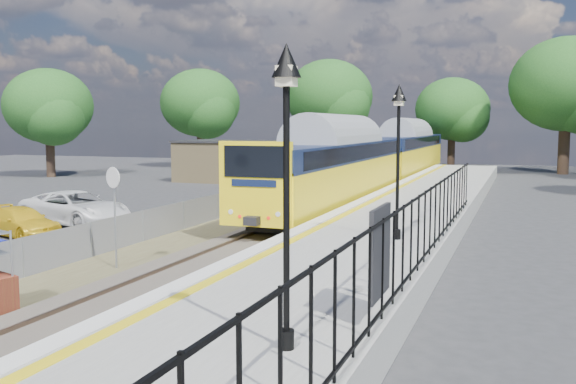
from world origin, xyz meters
The scene contains 14 objects.
ground centered at (0.00, 0.00, 0.00)m, with size 120.00×120.00×0.00m, color #2D2D30.
track_bed centered at (-0.47, 9.67, 0.09)m, with size 5.90×80.00×0.29m.
platform centered at (4.20, 8.00, 0.45)m, with size 5.00×70.00×0.90m, color gray.
platform_edge centered at (2.14, 8.00, 0.90)m, with size 0.90×70.00×0.01m.
victorian_lamp_south centered at (5.50, -4.00, 4.30)m, with size 0.44×0.44×4.60m.
victorian_lamp_north centered at (5.30, 6.00, 4.30)m, with size 0.44×0.44×4.60m.
palisade_fence centered at (6.55, 2.24, 1.84)m, with size 0.12×26.00×2.00m.
wire_fence centered at (-4.20, 12.00, 0.60)m, with size 0.06×52.00×1.20m.
outbuilding centered at (-10.91, 31.21, 1.52)m, with size 10.80×10.10×3.12m.
tree_line centered at (1.40, 42.00, 6.61)m, with size 56.80×43.80×11.88m.
train centered at (0.00, 28.02, 2.34)m, with size 2.82×40.83×3.51m.
speed_sign centered at (-2.50, 2.91, 2.13)m, with size 0.60×0.22×3.08m.
car_yellow centered at (-9.41, 6.54, 0.56)m, with size 1.57×3.87×1.12m, color yellow.
car_white centered at (-9.34, 9.69, 0.73)m, with size 2.42×5.24×1.46m, color white.
Camera 1 is at (8.81, -12.90, 4.31)m, focal length 40.00 mm.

